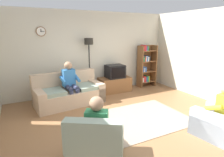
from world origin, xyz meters
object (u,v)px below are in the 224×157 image
object	(u,v)px
person_in_right_armchair	(219,107)
person_in_left_armchair	(98,126)
tv_stand	(115,84)
armchair_near_window	(97,147)
tv	(115,71)
armchair_near_bookshelf	(222,123)
bookshelf	(146,66)
couch	(69,93)
person_on_couch	(70,81)
floor_lamp	(89,51)

from	to	relation	value
person_in_right_armchair	person_in_left_armchair	bearing A→B (deg)	171.06
tv_stand	person_in_right_armchair	distance (m)	3.53
armchair_near_window	tv	bearing A→B (deg)	57.83
person_in_left_armchair	tv_stand	bearing A→B (deg)	58.03
tv_stand	person_in_left_armchair	distance (m)	3.67
armchair_near_window	person_in_right_armchair	xyz separation A→B (m)	(2.47, -0.31, 0.32)
armchair_near_bookshelf	person_in_right_armchair	xyz separation A→B (m)	(-0.01, 0.09, 0.32)
tv_stand	tv	size ratio (longest dim) A/B	1.83
tv	person_in_right_armchair	distance (m)	3.49
bookshelf	person_in_left_armchair	xyz separation A→B (m)	(-3.29, -3.17, -0.19)
couch	bookshelf	size ratio (longest dim) A/B	1.26
tv	person_in_left_armchair	bearing A→B (deg)	-122.18
tv	person_on_couch	world-z (taller)	person_on_couch
tv_stand	person_in_right_armchair	bearing A→B (deg)	-81.92
couch	floor_lamp	xyz separation A→B (m)	(0.84, 0.54, 1.14)
floor_lamp	couch	bearing A→B (deg)	-147.43
armchair_near_window	armchair_near_bookshelf	bearing A→B (deg)	-9.01
couch	bookshelf	world-z (taller)	bookshelf
couch	person_in_left_armchair	distance (m)	2.68
couch	person_in_left_armchair	world-z (taller)	person_in_left_armchair
bookshelf	armchair_near_window	xyz separation A→B (m)	(-3.33, -3.24, -0.50)
armchair_near_bookshelf	person_in_right_armchair	bearing A→B (deg)	98.08
floor_lamp	armchair_near_bookshelf	size ratio (longest dim) A/B	1.88
bookshelf	person_on_couch	size ratio (longest dim) A/B	1.27
couch	armchair_near_window	xyz separation A→B (m)	(-0.26, -2.73, -0.02)
armchair_near_window	armchair_near_bookshelf	size ratio (longest dim) A/B	1.19
armchair_near_window	person_on_couch	size ratio (longest dim) A/B	0.94
tv	floor_lamp	distance (m)	1.15
couch	tv_stand	bearing A→B (deg)	14.32
tv_stand	bookshelf	distance (m)	1.46
couch	person_on_couch	xyz separation A→B (m)	(0.03, -0.11, 0.39)
floor_lamp	armchair_near_window	xyz separation A→B (m)	(-1.10, -3.27, -1.16)
couch	bookshelf	xyz separation A→B (m)	(3.07, 0.51, 0.48)
bookshelf	floor_lamp	distance (m)	2.33
floor_lamp	person_in_right_armchair	world-z (taller)	floor_lamp
tv_stand	person_on_couch	size ratio (longest dim) A/B	0.89
couch	armchair_near_window	bearing A→B (deg)	-95.43
tv_stand	bookshelf	bearing A→B (deg)	2.93
tv	person_in_right_armchair	size ratio (longest dim) A/B	0.54
armchair_near_window	person_in_left_armchair	world-z (taller)	person_in_left_armchair
bookshelf	person_in_right_armchair	bearing A→B (deg)	-103.63
person_on_couch	person_in_right_armchair	distance (m)	3.66
floor_lamp	armchair_near_window	bearing A→B (deg)	-108.62
armchair_near_bookshelf	tv	bearing A→B (deg)	98.14
bookshelf	person_in_left_armchair	world-z (taller)	bookshelf
person_in_right_armchair	armchair_near_bookshelf	bearing A→B (deg)	-81.92
armchair_near_bookshelf	person_in_right_armchair	distance (m)	0.33
tv	armchair_near_window	xyz separation A→B (m)	(-1.98, -3.15, -0.43)
couch	armchair_near_window	world-z (taller)	same
tv	armchair_near_window	bearing A→B (deg)	-122.17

